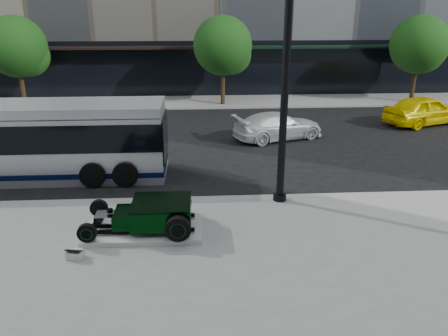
{
  "coord_description": "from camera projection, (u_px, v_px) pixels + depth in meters",
  "views": [
    {
      "loc": [
        -0.61,
        -15.98,
        6.44
      ],
      "look_at": [
        0.2,
        -2.11,
        1.2
      ],
      "focal_mm": 35.0,
      "sensor_mm": 36.0,
      "label": 1
    }
  ],
  "objects": [
    {
      "name": "street_trees",
      "position": [
        225.0,
        48.0,
        28.18
      ],
      "size": [
        29.8,
        3.8,
        5.7
      ],
      "color": "black",
      "rests_on": "sidewalk_far"
    },
    {
      "name": "transit_bus",
      "position": [
        9.0,
        141.0,
        16.86
      ],
      "size": [
        12.12,
        2.88,
        2.92
      ],
      "color": "silver",
      "rests_on": "ground"
    },
    {
      "name": "ground",
      "position": [
        216.0,
        178.0,
        17.24
      ],
      "size": [
        120.0,
        120.0,
        0.0
      ],
      "primitive_type": "plane",
      "color": "black",
      "rests_on": "ground"
    },
    {
      "name": "yellow_taxi",
      "position": [
        425.0,
        110.0,
        24.61
      ],
      "size": [
        5.18,
        3.43,
        1.64
      ],
      "primitive_type": "imported",
      "rotation": [
        0.0,
        0.0,
        1.91
      ],
      "color": "#FFE600",
      "rests_on": "ground"
    },
    {
      "name": "hot_rod",
      "position": [
        155.0,
        213.0,
        12.76
      ],
      "size": [
        3.22,
        2.0,
        0.81
      ],
      "color": "black",
      "rests_on": "display_plinth"
    },
    {
      "name": "info_plaque",
      "position": [
        75.0,
        254.0,
        11.52
      ],
      "size": [
        0.45,
        0.38,
        0.31
      ],
      "color": "silver",
      "rests_on": "sidewalk_near"
    },
    {
      "name": "lamppost",
      "position": [
        285.0,
        91.0,
        13.68
      ],
      "size": [
        0.45,
        0.45,
        8.15
      ],
      "color": "black",
      "rests_on": "sidewalk_near"
    },
    {
      "name": "sidewalk_far",
      "position": [
        208.0,
        102.0,
        30.29
      ],
      "size": [
        70.0,
        4.0,
        0.12
      ],
      "primitive_type": "cube",
      "color": "gray",
      "rests_on": "ground"
    },
    {
      "name": "white_sedan",
      "position": [
        278.0,
        126.0,
        22.0
      ],
      "size": [
        4.99,
        3.3,
        1.34
      ],
      "primitive_type": "imported",
      "rotation": [
        0.0,
        0.0,
        1.91
      ],
      "color": "silver",
      "rests_on": "ground"
    },
    {
      "name": "display_plinth",
      "position": [
        144.0,
        229.0,
        12.92
      ],
      "size": [
        3.4,
        1.8,
        0.15
      ],
      "primitive_type": "cube",
      "color": "silver",
      "rests_on": "sidewalk_near"
    }
  ]
}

